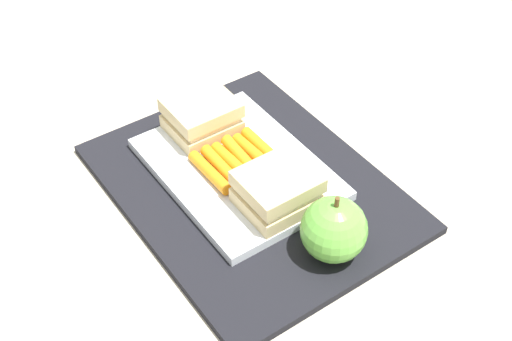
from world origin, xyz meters
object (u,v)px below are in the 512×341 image
Objects in this scene: apple at (334,230)px; food_tray at (238,169)px; carrot_sticks_bundle at (238,160)px; sandwich_half_left at (202,116)px; sandwich_half_right at (277,190)px.

food_tray is at bearing -175.37° from apple.
apple is (0.16, 0.01, 0.02)m from carrot_sticks_bundle.
apple is at bearing 3.11° from sandwich_half_left.
sandwich_half_left reaches higher than food_tray.
sandwich_half_right is at bearing 0.00° from sandwich_half_left.
food_tray is 2.88× the size of sandwich_half_right.
carrot_sticks_bundle is (-0.00, 0.00, 0.01)m from food_tray.
apple is (0.08, 0.01, 0.00)m from sandwich_half_right.
food_tray is at bearing 0.00° from sandwich_half_left.
sandwich_half_left reaches higher than carrot_sticks_bundle.
sandwich_half_right is 0.08m from apple.
food_tray is 2.88× the size of sandwich_half_left.
food_tray is 0.16m from apple.
food_tray is 0.01m from carrot_sticks_bundle.
carrot_sticks_bundle is 0.16m from apple.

